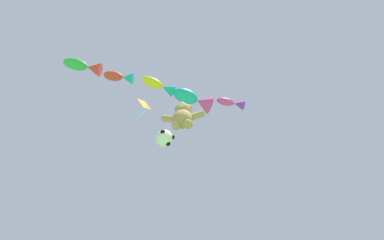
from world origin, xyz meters
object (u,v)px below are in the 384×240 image
Objects in this scene: fish_kite_magenta at (232,103)px; fish_kite_crimson at (121,77)px; soccer_ball_kite at (165,138)px; teddy_bear_kite at (183,116)px; fish_kite_teal at (195,100)px; fish_kite_goldfin at (160,86)px; diamond_kite at (144,106)px; fish_kite_emerald at (85,66)px.

fish_kite_magenta reaches higher than fish_kite_crimson.
teddy_bear_kite is at bearing -11.95° from soccer_ball_kite.
teddy_bear_kite is 4.39m from fish_kite_crimson.
fish_kite_teal is 4.48m from fish_kite_crimson.
fish_kite_teal is at bearing 26.10° from fish_kite_goldfin.
fish_kite_teal is at bearing -162.86° from fish_kite_magenta.
diamond_kite reaches higher than soccer_ball_kite.
fish_kite_teal is at bearing 36.57° from teddy_bear_kite.
fish_kite_teal is 1.48× the size of fish_kite_crimson.
teddy_bear_kite is 0.79× the size of diamond_kite.
fish_kite_crimson is at bearing 14.72° from fish_kite_emerald.
fish_kite_crimson is at bearing -143.22° from soccer_ball_kite.
fish_kite_goldfin is (-1.98, -0.97, 0.44)m from fish_kite_teal.
teddy_bear_kite is 4.55m from fish_kite_magenta.
fish_kite_magenta is at bearing 1.66° from diamond_kite.
soccer_ball_kite is 6.29m from diamond_kite.
soccer_ball_kite is at bearing -165.23° from fish_kite_magenta.
teddy_bear_kite is 0.98× the size of fish_kite_emerald.
fish_kite_teal is at bearing 10.66° from soccer_ball_kite.
fish_kite_teal is (-2.29, -0.71, -0.40)m from fish_kite_magenta.
fish_kite_teal is 1.14× the size of fish_kite_emerald.
fish_kite_goldfin is 2.47m from fish_kite_crimson.
diamond_kite is (0.39, 2.68, 1.90)m from fish_kite_crimson.
teddy_bear_kite is 1.06× the size of fish_kite_goldfin.
fish_kite_emerald reaches higher than fish_kite_goldfin.
fish_kite_goldfin is 0.74× the size of diamond_kite.
fish_kite_goldfin is 1.21× the size of fish_kite_crimson.
fish_kite_crimson is 3.31m from diamond_kite.
fish_kite_goldfin is at bearing -131.21° from soccer_ball_kite.
fish_kite_magenta is 2.43m from fish_kite_teal.
fish_kite_crimson is at bearing -152.56° from teddy_bear_kite.
teddy_bear_kite is at bearing -158.47° from fish_kite_magenta.
fish_kite_crimson reaches higher than teddy_bear_kite.
fish_kite_teal reaches higher than soccer_ball_kite.
fish_kite_goldfin is at bearing -158.56° from fish_kite_magenta.
diamond_kite is (-2.14, 0.79, 5.86)m from soccer_ball_kite.
fish_kite_magenta is 5.85m from diamond_kite.
fish_kite_teal is (1.36, 0.26, 4.60)m from soccer_ball_kite.
fish_kite_goldfin reaches higher than fish_kite_magenta.
diamond_kite is (-5.78, -0.17, 0.87)m from fish_kite_magenta.
fish_kite_magenta is 1.04× the size of fish_kite_crimson.
fish_kite_crimson is 0.77× the size of fish_kite_emerald.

